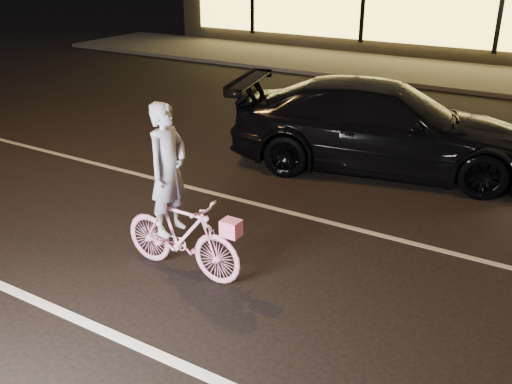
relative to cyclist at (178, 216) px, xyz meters
The scene contains 6 objects.
ground 1.14m from the cyclist, ahead, with size 90.00×90.00×0.00m, color black.
lane_stripe_near 1.76m from the cyclist, 57.94° to the right, with size 60.00×0.12×0.01m, color silver.
lane_stripe_far 2.42m from the cyclist, 68.34° to the left, with size 60.00×0.10×0.01m, color gray.
sidewalk 13.19m from the cyclist, 86.30° to the left, with size 30.00×4.00×0.12m, color #383533.
cyclist is the anchor object (origin of this frame).
sedan 4.71m from the cyclist, 79.69° to the left, with size 5.61×3.33×1.53m.
Camera 1 is at (3.04, -4.80, 3.63)m, focal length 40.00 mm.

